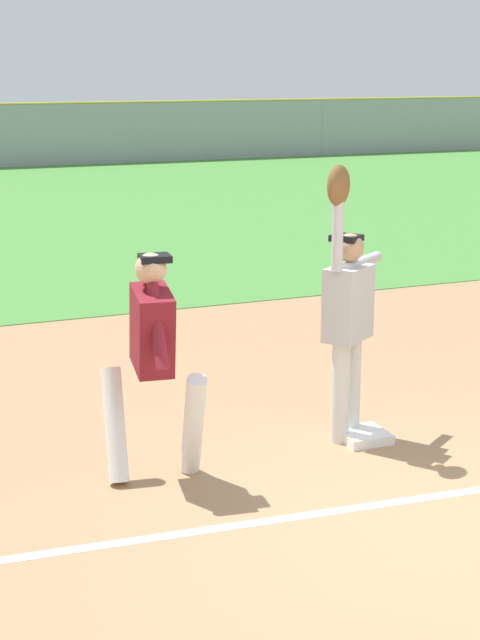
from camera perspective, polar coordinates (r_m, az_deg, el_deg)
ground_plane at (r=7.13m, az=10.81°, el=-11.40°), size 78.08×78.08×0.00m
first_base at (r=8.64m, az=6.83°, el=-6.37°), size 0.39×0.39×0.08m
fielder at (r=8.36m, az=5.93°, el=0.70°), size 0.80×0.60×2.28m
runner at (r=7.54m, az=-4.85°, el=-1.70°), size 0.74×0.85×1.72m
baseball at (r=8.11m, az=5.36°, el=6.29°), size 0.07×0.07×0.07m
parked_car_green at (r=35.81m, az=-6.07°, el=10.10°), size 4.56×2.44×1.25m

